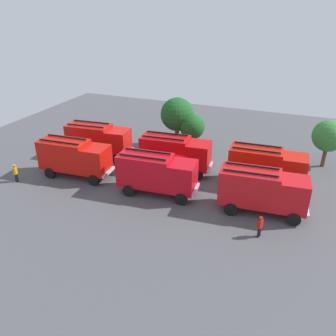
# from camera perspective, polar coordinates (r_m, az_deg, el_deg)

# --- Properties ---
(ground_plane) EXTENTS (55.63, 55.63, 0.00)m
(ground_plane) POSITION_cam_1_polar(r_m,az_deg,el_deg) (34.06, 0.00, -2.12)
(ground_plane) COLOR #4C4C51
(fire_truck_0) EXTENTS (7.34, 3.12, 3.88)m
(fire_truck_0) POSITION_cam_1_polar(r_m,az_deg,el_deg) (35.32, -15.20, 1.86)
(fire_truck_0) COLOR red
(fire_truck_0) RESTS_ON ground
(fire_truck_1) EXTENTS (7.36, 3.19, 3.88)m
(fire_truck_1) POSITION_cam_1_polar(r_m,az_deg,el_deg) (30.90, -1.92, -0.74)
(fire_truck_1) COLOR red
(fire_truck_1) RESTS_ON ground
(fire_truck_2) EXTENTS (7.36, 3.20, 3.88)m
(fire_truck_2) POSITION_cam_1_polar(r_m,az_deg,el_deg) (29.19, 15.30, -3.42)
(fire_truck_2) COLOR red
(fire_truck_2) RESTS_ON ground
(fire_truck_3) EXTENTS (7.39, 3.29, 3.88)m
(fire_truck_3) POSITION_cam_1_polar(r_m,az_deg,el_deg) (39.29, -11.43, 4.73)
(fire_truck_3) COLOR red
(fire_truck_3) RESTS_ON ground
(fire_truck_4) EXTENTS (7.37, 3.21, 3.88)m
(fire_truck_4) POSITION_cam_1_polar(r_m,az_deg,el_deg) (35.07, 1.17, 2.63)
(fire_truck_4) COLOR red
(fire_truck_4) RESTS_ON ground
(fire_truck_5) EXTENTS (7.31, 3.03, 3.88)m
(fire_truck_5) POSITION_cam_1_polar(r_m,az_deg,el_deg) (33.51, 15.95, 0.43)
(fire_truck_5) COLOR red
(fire_truck_5) RESTS_ON ground
(firefighter_0) EXTENTS (0.45, 0.29, 1.76)m
(firefighter_0) POSITION_cam_1_polar(r_m,az_deg,el_deg) (35.50, -6.55, 0.70)
(firefighter_0) COLOR black
(firefighter_0) RESTS_ON ground
(firefighter_1) EXTENTS (0.46, 0.33, 1.73)m
(firefighter_1) POSITION_cam_1_polar(r_m,az_deg,el_deg) (36.73, 14.28, 0.89)
(firefighter_1) COLOR black
(firefighter_1) RESTS_ON ground
(firefighter_2) EXTENTS (0.38, 0.48, 1.73)m
(firefighter_2) POSITION_cam_1_polar(r_m,az_deg,el_deg) (26.80, 14.95, -9.20)
(firefighter_2) COLOR black
(firefighter_2) RESTS_ON ground
(firefighter_3) EXTENTS (0.35, 0.47, 1.79)m
(firefighter_3) POSITION_cam_1_polar(r_m,az_deg,el_deg) (36.59, -23.89, -0.65)
(firefighter_3) COLOR black
(firefighter_3) RESTS_ON ground
(tree_0) EXTENTS (3.89, 3.89, 6.03)m
(tree_0) POSITION_cam_1_polar(r_m,az_deg,el_deg) (40.68, 1.52, 8.81)
(tree_0) COLOR brown
(tree_0) RESTS_ON ground
(tree_1) EXTENTS (2.89, 2.89, 4.47)m
(tree_1) POSITION_cam_1_polar(r_m,az_deg,el_deg) (39.81, 4.00, 6.78)
(tree_1) COLOR brown
(tree_1) RESTS_ON ground
(tree_2) EXTENTS (3.30, 3.30, 5.12)m
(tree_2) POSITION_cam_1_polar(r_m,az_deg,el_deg) (39.36, 24.97, 4.81)
(tree_2) COLOR brown
(tree_2) RESTS_ON ground
(traffic_cone_0) EXTENTS (0.47, 0.47, 0.67)m
(traffic_cone_0) POSITION_cam_1_polar(r_m,az_deg,el_deg) (36.71, 10.54, 0.17)
(traffic_cone_0) COLOR #F2600C
(traffic_cone_0) RESTS_ON ground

